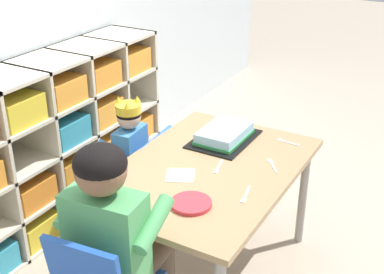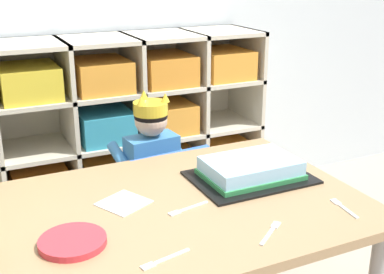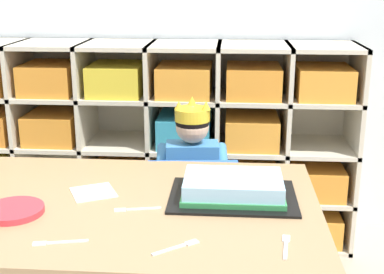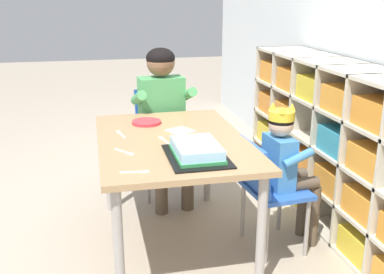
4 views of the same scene
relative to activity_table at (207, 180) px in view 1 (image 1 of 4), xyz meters
name	(u,v)px [view 1 (image 1 of 4)]	position (x,y,z in m)	size (l,w,h in m)	color
ground	(206,272)	(0.00, 0.00, -0.57)	(16.00, 16.00, 0.00)	tan
storage_cubby_shelf	(36,154)	(-0.09, 1.05, -0.09)	(1.97, 0.37, 0.99)	beige
activity_table	(207,180)	(0.00, 0.00, 0.00)	(1.15, 0.79, 0.64)	#A37F56
classroom_chair_blue	(142,174)	(0.15, 0.50, -0.19)	(0.39, 0.36, 0.64)	blue
child_with_crown	(124,149)	(0.14, 0.61, -0.05)	(0.31, 0.31, 0.84)	#3D7FBC
adult_helper_seated	(115,231)	(-0.64, 0.06, 0.08)	(0.45, 0.43, 1.05)	#4C9E5B
birthday_cake_on_tray	(224,135)	(0.31, 0.07, 0.10)	(0.39, 0.28, 0.07)	black
paper_plate_stack	(191,203)	(-0.32, -0.10, 0.08)	(0.18, 0.18, 0.02)	#DB333D
paper_napkin_square	(180,175)	(-0.13, 0.07, 0.07)	(0.13, 0.13, 0.00)	white
fork_near_cake_tray	(287,142)	(0.45, -0.23, 0.07)	(0.03, 0.13, 0.00)	white
fork_by_napkin	(218,167)	(0.02, -0.05, 0.07)	(0.14, 0.04, 0.00)	white
fork_near_child_seat	(272,165)	(0.17, -0.26, 0.07)	(0.12, 0.09, 0.00)	white
fork_scattered_mid_table	(246,195)	(-0.14, -0.26, 0.07)	(0.14, 0.04, 0.00)	white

